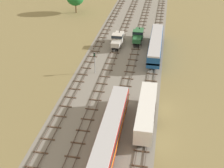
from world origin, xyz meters
TOP-DOWN VIEW (x-y plane):
  - ground_plane at (0.00, 56.00)m, footprint 480.00×480.00m
  - ballast_bed at (0.00, 56.00)m, footprint 18.88×176.00m
  - track_far_left at (-7.44, 57.00)m, footprint 2.40×126.00m
  - track_left at (-2.48, 57.00)m, footprint 2.40×126.00m
  - track_centre_left at (2.48, 57.00)m, footprint 2.40×126.00m
  - track_centre at (7.44, 57.00)m, footprint 2.40×126.00m
  - passenger_coach_centre_left_nearest at (2.48, 37.79)m, footprint 2.96×22.00m
  - freight_boxcar_centre_near at (7.45, 44.51)m, footprint 2.87×14.00m
  - diesel_railcar_centre_mid at (7.44, 71.83)m, footprint 2.96×20.50m
  - shunter_loco_left_midfar at (-2.48, 74.96)m, footprint 2.74×8.46m
  - shunter_loco_centre_left_far at (2.48, 78.45)m, footprint 2.74×8.46m
  - signal_post_nearest at (-4.96, 59.79)m, footprint 0.28×0.47m

SIDE VIEW (x-z plane):
  - ground_plane at x=0.00m, z-range 0.00..0.00m
  - ballast_bed at x=0.00m, z-range 0.00..0.01m
  - track_far_left at x=-7.44m, z-range -0.01..0.28m
  - track_left at x=-2.48m, z-range -0.01..0.28m
  - track_centre_left at x=2.48m, z-range -0.01..0.28m
  - track_centre at x=7.44m, z-range -0.01..0.28m
  - shunter_loco_left_midfar at x=-2.48m, z-range 0.46..3.56m
  - shunter_loco_centre_left_far at x=2.48m, z-range 0.46..3.56m
  - freight_boxcar_centre_near at x=7.45m, z-range 0.65..4.25m
  - diesel_railcar_centre_mid at x=7.44m, z-range 0.70..4.50m
  - passenger_coach_centre_left_nearest at x=2.48m, z-range 0.71..4.51m
  - signal_post_nearest at x=-4.96m, z-range 0.70..5.68m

